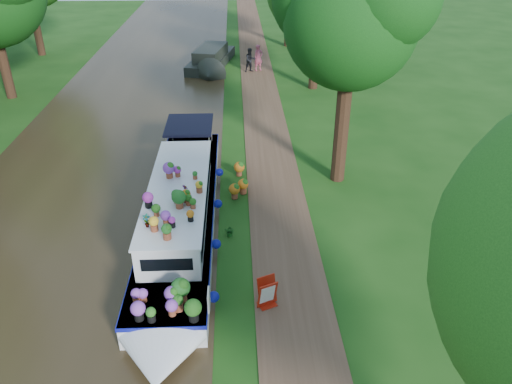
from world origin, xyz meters
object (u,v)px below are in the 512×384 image
at_px(second_boat, 211,59).
at_px(pedestrian_pink, 258,58).
at_px(plant_boat, 180,213).
at_px(sandwich_board, 267,294).
at_px(pedestrian_dark, 250,60).

bearing_deg(second_boat, pedestrian_pink, -5.07).
distance_m(plant_boat, second_boat, 20.74).
distance_m(sandwich_board, pedestrian_dark, 23.07).
xyz_separation_m(sandwich_board, pedestrian_dark, (0.30, 23.06, 0.40)).
xyz_separation_m(second_boat, pedestrian_pink, (3.28, -1.04, 0.33)).
bearing_deg(pedestrian_dark, sandwich_board, -111.93).
distance_m(plant_boat, pedestrian_dark, 19.64).
bearing_deg(pedestrian_dark, second_boat, 132.85).
bearing_deg(sandwich_board, pedestrian_pink, 64.57).
distance_m(plant_boat, pedestrian_pink, 20.02).
bearing_deg(second_boat, plant_boat, -78.28).
bearing_deg(pedestrian_dark, pedestrian_pink, 5.66).
bearing_deg(sandwich_board, pedestrian_dark, 65.95).
relative_size(sandwich_board, pedestrian_pink, 0.50).
height_order(sandwich_board, pedestrian_pink, pedestrian_pink).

